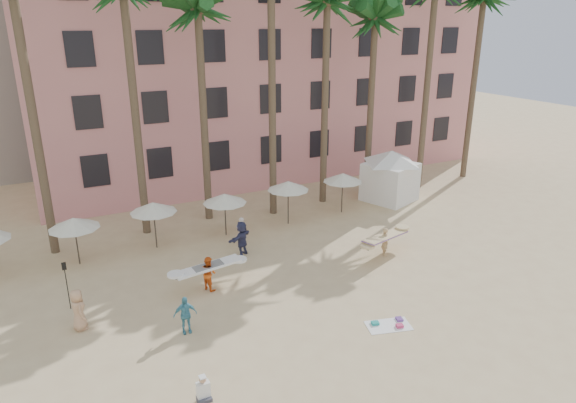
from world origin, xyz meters
The scene contains 10 objects.
ground centered at (0.00, 0.00, 0.00)m, with size 120.00×120.00×0.00m, color #D1B789.
pink_hotel centered at (7.00, 26.00, 8.00)m, with size 35.00×14.00×16.00m, color #DE8987.
umbrella_row centered at (-3.00, 12.50, 2.33)m, with size 22.50×2.70×2.73m.
cabana centered at (11.21, 13.13, 2.07)m, with size 5.76×5.76×3.50m.
beach_towel centered at (1.63, 0.66, 0.03)m, with size 2.00×1.45×0.14m.
carrier_yellow centered at (5.52, 6.10, 0.92)m, with size 3.40×1.85×1.56m.
carrier_white centered at (-3.94, 6.89, 0.89)m, with size 3.09×0.98×1.63m.
beachgoers centered at (-3.80, 8.05, 0.90)m, with size 9.67×7.28×1.90m.
paddle centered at (-9.85, 7.97, 1.41)m, with size 0.18×0.04×2.23m.
seated_man centered at (-6.54, -0.23, 0.35)m, with size 0.44×0.77×1.00m.
Camera 1 is at (-10.30, -13.52, 11.81)m, focal length 32.00 mm.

